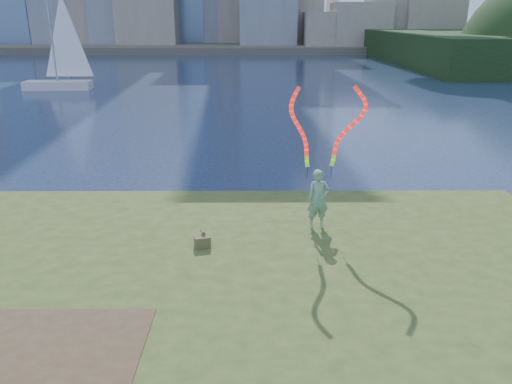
{
  "coord_description": "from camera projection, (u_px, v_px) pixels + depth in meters",
  "views": [
    {
      "loc": [
        1.23,
        -9.82,
        6.01
      ],
      "look_at": [
        1.3,
        1.0,
        2.19
      ],
      "focal_mm": 35.0,
      "sensor_mm": 36.0,
      "label": 1
    }
  ],
  "objects": [
    {
      "name": "sailboat",
      "position": [
        60.0,
        71.0,
        42.95
      ],
      "size": [
        6.01,
        2.05,
        9.07
      ],
      "rotation": [
        0.0,
        0.0,
        0.04
      ],
      "color": "silver",
      "rests_on": "ground"
    },
    {
      "name": "far_shore",
      "position": [
        247.0,
        45.0,
        100.65
      ],
      "size": [
        320.0,
        40.0,
        1.2
      ],
      "primitive_type": "cube",
      "color": "#504A3A",
      "rests_on": "ground"
    },
    {
      "name": "ground",
      "position": [
        199.0,
        298.0,
        11.25
      ],
      "size": [
        320.0,
        320.0,
        0.0
      ],
      "primitive_type": "plane",
      "color": "#192640",
      "rests_on": "ground"
    },
    {
      "name": "canvas_bag",
      "position": [
        202.0,
        241.0,
        11.91
      ],
      "size": [
        0.43,
        0.48,
        0.36
      ],
      "rotation": [
        0.0,
        0.0,
        0.27
      ],
      "color": "brown",
      "rests_on": "grassy_knoll"
    },
    {
      "name": "woman_with_ribbons",
      "position": [
        319.0,
        175.0,
        12.6
      ],
      "size": [
        2.01,
        0.46,
        3.95
      ],
      "rotation": [
        0.0,
        0.0,
        0.12
      ],
      "color": "#217129",
      "rests_on": "grassy_knoll"
    },
    {
      "name": "grassy_knoll",
      "position": [
        185.0,
        350.0,
        8.98
      ],
      "size": [
        20.0,
        18.0,
        0.8
      ],
      "color": "#374619",
      "rests_on": "ground"
    },
    {
      "name": "dirt_patch",
      "position": [
        39.0,
        361.0,
        7.95
      ],
      "size": [
        3.2,
        3.0,
        0.02
      ],
      "primitive_type": "cube",
      "color": "#47331E",
      "rests_on": "grassy_knoll"
    }
  ]
}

